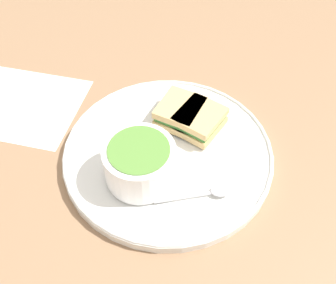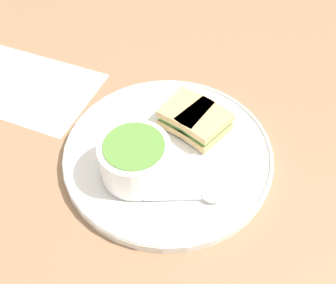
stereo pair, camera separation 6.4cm
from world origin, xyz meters
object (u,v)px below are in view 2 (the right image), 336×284
at_px(soup_bowl, 137,160).
at_px(sandwich_half_far, 186,114).
at_px(spoon, 206,197).
at_px(sandwich_half_near, 204,124).

height_order(soup_bowl, sandwich_half_far, soup_bowl).
bearing_deg(soup_bowl, sandwich_half_far, 12.53).
distance_m(spoon, sandwich_half_near, 0.14).
bearing_deg(spoon, soup_bowl, 154.29).
distance_m(spoon, sandwich_half_far, 0.17).
distance_m(soup_bowl, sandwich_half_far, 0.14).
bearing_deg(sandwich_half_near, spoon, -134.31).
relative_size(spoon, sandwich_half_near, 1.21).
height_order(soup_bowl, sandwich_half_near, soup_bowl).
distance_m(soup_bowl, sandwich_half_near, 0.15).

